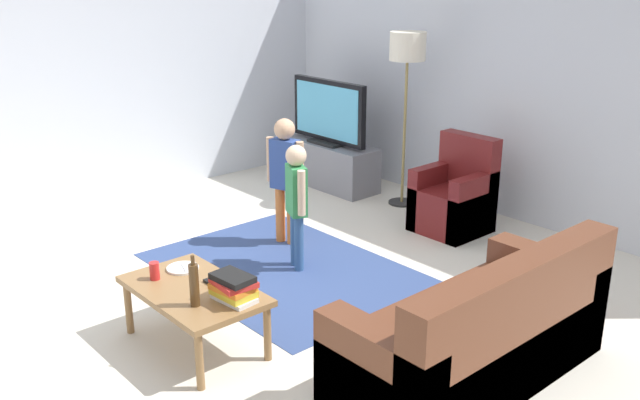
{
  "coord_description": "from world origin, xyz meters",
  "views": [
    {
      "loc": [
        3.88,
        -2.81,
        2.39
      ],
      "look_at": [
        0.0,
        0.6,
        0.65
      ],
      "focal_mm": 39.08,
      "sensor_mm": 36.0,
      "label": 1
    }
  ],
  "objects": [
    {
      "name": "book_stack",
      "position": [
        0.6,
        -0.64,
        0.51
      ],
      "size": [
        0.3,
        0.23,
        0.18
      ],
      "color": "white",
      "rests_on": "coffee_table"
    },
    {
      "name": "child_center",
      "position": [
        -0.25,
        0.57,
        0.63
      ],
      "size": [
        0.33,
        0.2,
        1.05
      ],
      "color": "#33598C",
      "rests_on": "ground"
    },
    {
      "name": "wall_left",
      "position": [
        -3.0,
        0.0,
        1.35
      ],
      "size": [
        0.12,
        6.0,
        2.7
      ],
      "primitive_type": "cube",
      "color": "silver",
      "rests_on": "ground"
    },
    {
      "name": "ground",
      "position": [
        0.0,
        0.0,
        0.0
      ],
      "size": [
        7.8,
        7.8,
        0.0
      ],
      "primitive_type": "plane",
      "color": "beige"
    },
    {
      "name": "soda_can",
      "position": [
        0.0,
        -0.86,
        0.48
      ],
      "size": [
        0.07,
        0.07,
        0.12
      ],
      "primitive_type": "cylinder",
      "color": "red",
      "rests_on": "coffee_table"
    },
    {
      "name": "armchair",
      "position": [
        0.06,
        2.26,
        0.3
      ],
      "size": [
        0.6,
        0.6,
        0.9
      ],
      "color": "maroon",
      "rests_on": "ground"
    },
    {
      "name": "couch",
      "position": [
        1.77,
        0.33,
        0.29
      ],
      "size": [
        0.8,
        1.8,
        0.86
      ],
      "color": "brown",
      "rests_on": "ground"
    },
    {
      "name": "area_rug",
      "position": [
        -0.3,
        0.46,
        0.0
      ],
      "size": [
        2.2,
        1.6,
        0.01
      ],
      "primitive_type": "cube",
      "color": "#33477A",
      "rests_on": "ground"
    },
    {
      "name": "coffee_table",
      "position": [
        0.28,
        -0.74,
        0.37
      ],
      "size": [
        1.0,
        0.6,
        0.42
      ],
      "color": "olive",
      "rests_on": "ground"
    },
    {
      "name": "tv_remote",
      "position": [
        0.33,
        -0.62,
        0.43
      ],
      "size": [
        0.17,
        0.05,
        0.02
      ],
      "primitive_type": "cube",
      "rotation": [
        0.0,
        0.0,
        0.02
      ],
      "color": "black",
      "rests_on": "coffee_table"
    },
    {
      "name": "floor_lamp",
      "position": [
        -0.79,
        2.45,
        1.54
      ],
      "size": [
        0.36,
        0.36,
        1.78
      ],
      "color": "#262626",
      "rests_on": "ground"
    },
    {
      "name": "plate",
      "position": [
        -0.02,
        -0.64,
        0.43
      ],
      "size": [
        0.22,
        0.22,
        0.02
      ],
      "color": "white",
      "rests_on": "coffee_table"
    },
    {
      "name": "tv",
      "position": [
        -1.77,
        2.28,
        0.85
      ],
      "size": [
        1.1,
        0.28,
        0.71
      ],
      "color": "black",
      "rests_on": "tv_stand"
    },
    {
      "name": "wall_back",
      "position": [
        0.0,
        3.0,
        1.35
      ],
      "size": [
        6.0,
        0.12,
        2.7
      ],
      "primitive_type": "cube",
      "color": "silver",
      "rests_on": "ground"
    },
    {
      "name": "tv_stand",
      "position": [
        -1.77,
        2.3,
        0.24
      ],
      "size": [
        1.2,
        0.44,
        0.5
      ],
      "color": "slate",
      "rests_on": "ground"
    },
    {
      "name": "child_near_tv",
      "position": [
        -0.75,
        0.85,
        0.69
      ],
      "size": [
        0.37,
        0.2,
        1.15
      ],
      "color": "orange",
      "rests_on": "ground"
    },
    {
      "name": "bottle",
      "position": [
        0.5,
        -0.86,
        0.56
      ],
      "size": [
        0.06,
        0.06,
        0.33
      ],
      "color": "#4C3319",
      "rests_on": "coffee_table"
    }
  ]
}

